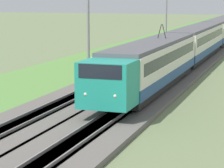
{
  "coord_description": "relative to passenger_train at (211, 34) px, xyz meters",
  "views": [
    {
      "loc": [
        -5.79,
        -13.34,
        6.99
      ],
      "look_at": [
        21.88,
        -4.17,
        2.13
      ],
      "focal_mm": 85.0,
      "sensor_mm": 36.0,
      "label": 1
    }
  ],
  "objects": [
    {
      "name": "ballast_main",
      "position": [
        -11.97,
        4.17,
        -2.11
      ],
      "size": [
        240.0,
        4.4,
        0.3
      ],
      "color": "#605B56",
      "rests_on": "ground"
    },
    {
      "name": "ballast_adjacent",
      "position": [
        -11.97,
        0.0,
        -2.11
      ],
      "size": [
        240.0,
        4.4,
        0.3
      ],
      "color": "#605B56",
      "rests_on": "ground"
    },
    {
      "name": "track_main",
      "position": [
        -11.97,
        4.17,
        -2.1
      ],
      "size": [
        240.0,
        1.57,
        0.45
      ],
      "color": "#4C4238",
      "rests_on": "ground"
    },
    {
      "name": "track_adjacent",
      "position": [
        -11.97,
        0.0,
        -2.1
      ],
      "size": [
        240.0,
        1.57,
        0.45
      ],
      "color": "#4C4238",
      "rests_on": "ground"
    },
    {
      "name": "grass_verge",
      "position": [
        -11.97,
        9.87,
        -2.2
      ],
      "size": [
        240.0,
        9.79,
        0.12
      ],
      "color": "#5B8E42",
      "rests_on": "ground"
    },
    {
      "name": "passenger_train",
      "position": [
        0.0,
        0.0,
        0.0
      ],
      "size": [
        83.55,
        3.02,
        4.86
      ],
      "rotation": [
        0.0,
        0.0,
        3.14
      ],
      "color": "teal",
      "rests_on": "ground"
    },
    {
      "name": "catenary_mast_mid",
      "position": [
        -25.94,
        6.73,
        1.87
      ],
      "size": [
        0.22,
        2.56,
        7.98
      ],
      "color": "slate",
      "rests_on": "ground"
    },
    {
      "name": "catenary_mast_far",
      "position": [
        4.17,
        6.74,
        2.0
      ],
      "size": [
        0.22,
        2.56,
        8.24
      ],
      "color": "slate",
      "rests_on": "ground"
    }
  ]
}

